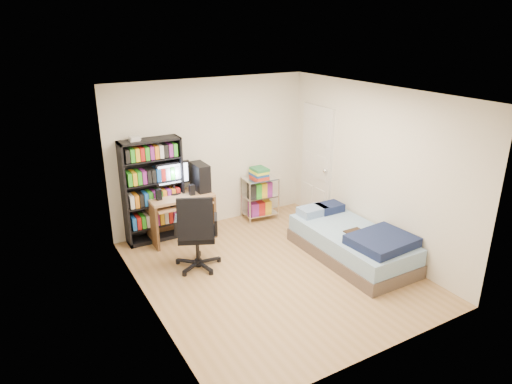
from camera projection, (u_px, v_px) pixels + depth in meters
room at (274, 189)px, 6.02m from camera, size 3.58×4.08×2.58m
media_shelf at (153, 190)px, 7.15m from camera, size 0.94×0.31×1.73m
computer_desk at (185, 197)px, 7.33m from camera, size 1.01×0.58×1.27m
office_chair at (197, 245)px, 6.44m from camera, size 0.89×0.89×1.14m
wire_cart at (260, 186)px, 8.03m from camera, size 0.62×0.47×0.94m
bed at (353, 243)px, 6.76m from camera, size 0.99×1.97×0.56m
door at (317, 163)px, 8.01m from camera, size 0.12×0.80×2.00m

